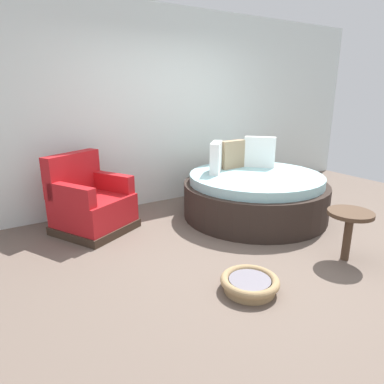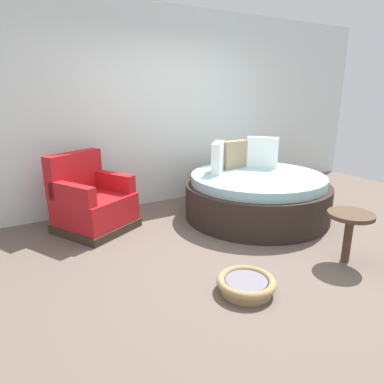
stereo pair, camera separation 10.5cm
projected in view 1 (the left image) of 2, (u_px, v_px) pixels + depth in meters
The scene contains 6 objects.
ground_plane at pixel (245, 248), 3.79m from camera, with size 8.00×8.00×0.02m, color #66564C.
back_wall at pixel (158, 109), 5.05m from camera, with size 8.00×0.12×2.81m, color silver.
round_daybed at pixel (254, 194), 4.69m from camera, with size 1.94×1.94×1.03m.
red_armchair at pixel (90, 204), 4.18m from camera, with size 1.08×1.08×0.94m.
pet_basket at pixel (250, 283), 2.95m from camera, with size 0.51×0.51×0.13m.
side_table at pixel (350, 220), 3.41m from camera, with size 0.44×0.44×0.52m.
Camera 1 is at (-2.33, -2.62, 1.67)m, focal length 32.11 mm.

